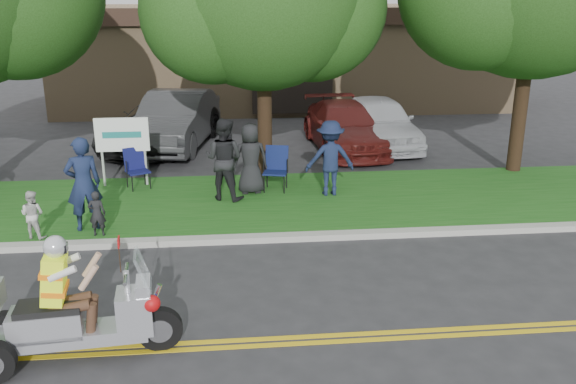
{
  "coord_description": "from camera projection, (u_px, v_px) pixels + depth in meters",
  "views": [
    {
      "loc": [
        -0.37,
        -7.72,
        4.53
      ],
      "look_at": [
        0.57,
        2.0,
        1.32
      ],
      "focal_mm": 38.0,
      "sensor_mm": 36.0,
      "label": 1
    }
  ],
  "objects": [
    {
      "name": "ground",
      "position": [
        262.0,
        324.0,
        8.75
      ],
      "size": [
        120.0,
        120.0,
        0.0
      ],
      "primitive_type": "plane",
      "color": "#28282B",
      "rests_on": "ground"
    },
    {
      "name": "centerline_near",
      "position": [
        264.0,
        345.0,
        8.2
      ],
      "size": [
        60.0,
        0.1,
        0.01
      ],
      "primitive_type": "cube",
      "color": "gold",
      "rests_on": "ground"
    },
    {
      "name": "centerline_far",
      "position": [
        263.0,
        339.0,
        8.35
      ],
      "size": [
        60.0,
        0.1,
        0.01
      ],
      "primitive_type": "cube",
      "color": "gold",
      "rests_on": "ground"
    },
    {
      "name": "curb",
      "position": [
        253.0,
        239.0,
        11.61
      ],
      "size": [
        60.0,
        0.25,
        0.12
      ],
      "primitive_type": "cube",
      "color": "#A8A89E",
      "rests_on": "ground"
    },
    {
      "name": "grass_verge",
      "position": [
        249.0,
        202.0,
        13.65
      ],
      "size": [
        60.0,
        4.0,
        0.1
      ],
      "primitive_type": "cube",
      "color": "#185015",
      "rests_on": "ground"
    },
    {
      "name": "commercial_building",
      "position": [
        283.0,
        54.0,
        26.25
      ],
      "size": [
        18.0,
        8.2,
        4.0
      ],
      "color": "#9E7F5B",
      "rests_on": "ground"
    },
    {
      "name": "business_sign",
      "position": [
        122.0,
        138.0,
        14.33
      ],
      "size": [
        1.25,
        0.06,
        1.75
      ],
      "color": "silver",
      "rests_on": "ground"
    },
    {
      "name": "trike_scooter",
      "position": [
        67.0,
        317.0,
        7.74
      ],
      "size": [
        2.63,
        0.92,
        1.72
      ],
      "rotation": [
        0.0,
        0.0,
        0.1
      ],
      "color": "black",
      "rests_on": "ground"
    },
    {
      "name": "lawn_chair_a",
      "position": [
        276.0,
        165.0,
        14.24
      ],
      "size": [
        0.65,
        0.66,
        1.02
      ],
      "rotation": [
        0.0,
        0.0,
        -0.23
      ],
      "color": "black",
      "rests_on": "grass_verge"
    },
    {
      "name": "lawn_chair_b",
      "position": [
        136.0,
        165.0,
        14.39
      ],
      "size": [
        0.67,
        0.68,
        0.94
      ],
      "rotation": [
        0.0,
        0.0,
        0.45
      ],
      "color": "black",
      "rests_on": "grass_verge"
    },
    {
      "name": "spectator_adult_left",
      "position": [
        83.0,
        184.0,
        11.7
      ],
      "size": [
        0.78,
        0.64,
        1.85
      ],
      "primitive_type": "imported",
      "rotation": [
        0.0,
        0.0,
        3.48
      ],
      "color": "#172241",
      "rests_on": "grass_verge"
    },
    {
      "name": "spectator_adult_mid",
      "position": [
        224.0,
        159.0,
        13.46
      ],
      "size": [
        1.1,
        1.01,
        1.83
      ],
      "primitive_type": "imported",
      "rotation": [
        0.0,
        0.0,
        2.7
      ],
      "color": "black",
      "rests_on": "grass_verge"
    },
    {
      "name": "spectator_chair_a",
      "position": [
        330.0,
        158.0,
        13.77
      ],
      "size": [
        1.13,
        0.67,
        1.72
      ],
      "primitive_type": "imported",
      "rotation": [
        0.0,
        0.0,
        3.17
      ],
      "color": "#151E3C",
      "rests_on": "grass_verge"
    },
    {
      "name": "spectator_chair_b",
      "position": [
        251.0,
        159.0,
        13.89
      ],
      "size": [
        0.85,
        0.6,
        1.63
      ],
      "primitive_type": "imported",
      "rotation": [
        0.0,
        0.0,
        3.25
      ],
      "color": "black",
      "rests_on": "grass_verge"
    },
    {
      "name": "child_left",
      "position": [
        97.0,
        213.0,
        11.52
      ],
      "size": [
        0.33,
        0.22,
        0.89
      ],
      "primitive_type": "imported",
      "rotation": [
        0.0,
        0.0,
        3.12
      ],
      "color": "black",
      "rests_on": "grass_verge"
    },
    {
      "name": "child_right",
      "position": [
        32.0,
        214.0,
        11.41
      ],
      "size": [
        0.53,
        0.47,
        0.93
      ],
      "primitive_type": "imported",
      "rotation": [
        0.0,
        0.0,
        2.85
      ],
      "color": "beige",
      "rests_on": "grass_verge"
    },
    {
      "name": "parked_car_left",
      "position": [
        176.0,
        120.0,
        18.52
      ],
      "size": [
        2.64,
        5.3,
        1.67
      ],
      "primitive_type": "imported",
      "rotation": [
        0.0,
        0.0,
        -0.18
      ],
      "color": "#313133",
      "rests_on": "ground"
    },
    {
      "name": "parked_car_mid",
      "position": [
        159.0,
        126.0,
        18.36
      ],
      "size": [
        3.84,
        5.43,
        1.38
      ],
      "primitive_type": "imported",
      "rotation": [
        0.0,
        0.0,
        -0.35
      ],
      "color": "black",
      "rests_on": "ground"
    },
    {
      "name": "parked_car_right",
      "position": [
        345.0,
        127.0,
        18.28
      ],
      "size": [
        2.2,
        4.84,
        1.38
      ],
      "primitive_type": "imported",
      "rotation": [
        0.0,
        0.0,
        0.06
      ],
      "color": "#521613",
      "rests_on": "ground"
    },
    {
      "name": "parked_car_far_right",
      "position": [
        379.0,
        122.0,
        18.59
      ],
      "size": [
        2.03,
        4.59,
        1.54
      ],
      "primitive_type": "imported",
      "rotation": [
        0.0,
        0.0,
        0.05
      ],
      "color": "#B6B7BE",
      "rests_on": "ground"
    }
  ]
}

